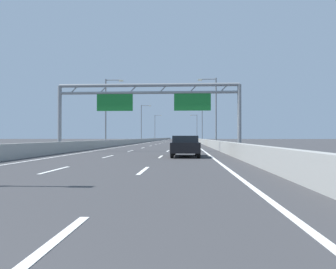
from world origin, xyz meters
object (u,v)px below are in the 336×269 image
object	(u,v)px
sign_gantry	(149,100)
streetlamp_right_far	(201,121)
streetlamp_right_mid	(214,108)
green_car	(186,139)
yellow_car	(185,141)
blue_car	(186,139)
streetlamp_right_distant	(196,126)
streetlamp_left_mid	(107,108)
streetlamp_left_far	(142,121)
streetlamp_left_distant	(156,126)
white_car	(187,140)
black_car	(185,146)

from	to	relation	value
sign_gantry	streetlamp_right_far	bearing A→B (deg)	81.83
streetlamp_right_mid	green_car	bearing A→B (deg)	94.20
yellow_car	green_car	world-z (taller)	green_car
blue_car	green_car	world-z (taller)	blue_car
streetlamp_right_far	streetlamp_right_distant	bearing A→B (deg)	90.00
streetlamp_right_far	streetlamp_left_mid	bearing A→B (deg)	-112.22
streetlamp_left_far	yellow_car	distance (m)	33.79
sign_gantry	blue_car	bearing A→B (deg)	87.63
streetlamp_right_distant	yellow_car	size ratio (longest dim) A/B	2.20
streetlamp_right_far	streetlamp_left_distant	size ratio (longest dim) A/B	1.00
streetlamp_right_distant	sign_gantry	bearing A→B (deg)	-94.79
sign_gantry	streetlamp_left_mid	world-z (taller)	streetlamp_left_mid
streetlamp_right_mid	streetlamp_left_distant	world-z (taller)	same
streetlamp_left_distant	blue_car	world-z (taller)	streetlamp_left_distant
streetlamp_left_mid	streetlamp_right_mid	bearing A→B (deg)	0.00
white_car	black_car	bearing A→B (deg)	-90.36
streetlamp_left_far	streetlamp_right_distant	distance (m)	39.49
streetlamp_left_distant	white_car	world-z (taller)	streetlamp_left_distant
streetlamp_right_far	yellow_car	xyz separation A→B (m)	(-4.03, -31.64, -4.62)
sign_gantry	yellow_car	distance (m)	20.29
streetlamp_left_mid	streetlamp_left_distant	bearing A→B (deg)	90.00
streetlamp_right_mid	green_car	distance (m)	50.47
streetlamp_right_mid	black_car	world-z (taller)	streetlamp_right_mid
yellow_car	black_car	world-z (taller)	yellow_car
streetlamp_left_far	green_car	size ratio (longest dim) A/B	2.07
blue_car	streetlamp_left_mid	bearing A→B (deg)	-98.84
streetlamp_left_far	yellow_car	size ratio (longest dim) A/B	2.20
white_car	streetlamp_left_distant	bearing A→B (deg)	102.47
streetlamp_right_far	blue_car	size ratio (longest dim) A/B	2.16
streetlamp_left_distant	white_car	bearing A→B (deg)	-77.53
streetlamp_left_mid	black_car	world-z (taller)	streetlamp_left_mid
yellow_car	streetlamp_left_distant	bearing A→B (deg)	99.08
streetlamp_left_mid	sign_gantry	bearing A→B (deg)	-62.71
streetlamp_right_mid	black_car	size ratio (longest dim) A/B	2.11
streetlamp_right_far	streetlamp_left_distant	world-z (taller)	same
black_car	white_car	bearing A→B (deg)	89.64
blue_car	streetlamp_right_far	bearing A→B (deg)	-83.87
streetlamp_left_mid	streetlamp_left_far	world-z (taller)	same
streetlamp_left_far	green_car	distance (m)	18.22
streetlamp_left_far	streetlamp_right_mid	bearing A→B (deg)	-67.78
streetlamp_right_far	blue_car	xyz separation A→B (m)	(-3.78, 35.17, -4.61)
white_car	blue_car	bearing A→B (deg)	90.08
streetlamp_right_mid	blue_car	distance (m)	71.97
sign_gantry	white_car	size ratio (longest dim) A/B	3.68
streetlamp_left_far	streetlamp_left_mid	bearing A→B (deg)	-90.00
streetlamp_right_mid	streetlamp_right_distant	distance (m)	73.11
blue_car	yellow_car	xyz separation A→B (m)	(-0.25, -66.81, -0.01)
streetlamp_left_distant	streetlamp_right_distant	distance (m)	14.93
streetlamp_left_mid	white_car	world-z (taller)	streetlamp_left_mid
streetlamp_right_far	streetlamp_left_far	bearing A→B (deg)	180.00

